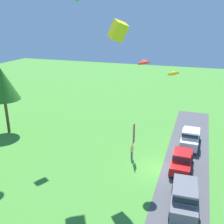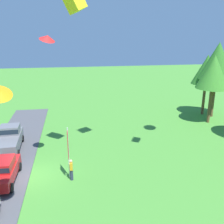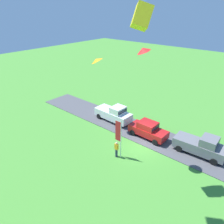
{
  "view_description": "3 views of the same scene",
  "coord_description": "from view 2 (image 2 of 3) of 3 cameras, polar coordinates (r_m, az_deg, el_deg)",
  "views": [
    {
      "loc": [
        -22.59,
        -2.82,
        13.84
      ],
      "look_at": [
        1.37,
        5.42,
        4.8
      ],
      "focal_mm": 42.0,
      "sensor_mm": 36.0,
      "label": 1
    },
    {
      "loc": [
        18.76,
        3.51,
        11.12
      ],
      "look_at": [
        -0.85,
        6.48,
        4.72
      ],
      "focal_mm": 42.0,
      "sensor_mm": 36.0,
      "label": 2
    },
    {
      "loc": [
        -10.12,
        16.74,
        13.62
      ],
      "look_at": [
        1.12,
        3.59,
        5.1
      ],
      "focal_mm": 35.0,
      "sensor_mm": 36.0,
      "label": 3
    }
  ],
  "objects": [
    {
      "name": "tree_center_back",
      "position": [
        35.36,
        22.04,
        10.27
      ],
      "size": [
        4.5,
        4.5,
        9.51
      ],
      "color": "brown",
      "rests_on": "ground"
    },
    {
      "name": "car_sedan_near_entrance",
      "position": [
        21.53,
        -22.74,
        -11.56
      ],
      "size": [
        4.43,
        2.01,
        1.84
      ],
      "color": "red",
      "rests_on": "ground"
    },
    {
      "name": "kite_delta_high_left",
      "position": [
        19.5,
        -13.89,
        15.44
      ],
      "size": [
        1.61,
        1.6,
        0.75
      ],
      "primitive_type": "cone",
      "rotation": [
        -0.38,
        0.0,
        5.42
      ],
      "color": "red"
    },
    {
      "name": "tree_far_left",
      "position": [
        36.13,
        19.96,
        8.64
      ],
      "size": [
        3.73,
        3.73,
        7.88
      ],
      "color": "brown",
      "rests_on": "ground"
    },
    {
      "name": "kite_box_over_trees",
      "position": [
        20.49,
        -8.24,
        22.78
      ],
      "size": [
        1.48,
        1.94,
        1.93
      ],
      "primitive_type": "cube",
      "rotation": [
        -0.34,
        0.3,
        3.8
      ],
      "color": "yellow"
    },
    {
      "name": "ground_plane",
      "position": [
        22.09,
        -16.98,
        -13.22
      ],
      "size": [
        120.0,
        120.0,
        0.0
      ],
      "primitive_type": "plane",
      "color": "#478E33"
    },
    {
      "name": "tree_lone_near",
      "position": [
        32.96,
        21.25,
        8.08
      ],
      "size": [
        3.87,
        3.87,
        8.17
      ],
      "color": "brown",
      "rests_on": "ground"
    },
    {
      "name": "pavement_strip",
      "position": [
        22.57,
        -23.1,
        -13.14
      ],
      "size": [
        36.0,
        4.4,
        0.06
      ],
      "primitive_type": "cube",
      "color": "#4C4C51",
      "rests_on": "ground"
    },
    {
      "name": "car_pickup_by_flagpole",
      "position": [
        26.75,
        -21.37,
        -5.41
      ],
      "size": [
        5.09,
        2.24,
        2.14
      ],
      "color": "slate",
      "rests_on": "ground"
    },
    {
      "name": "person_watching_sky",
      "position": [
        20.54,
        -8.85,
        -12.29
      ],
      "size": [
        0.36,
        0.24,
        1.71
      ],
      "color": "#2D334C",
      "rests_on": "ground"
    },
    {
      "name": "flag_banner",
      "position": [
        19.88,
        -9.53,
        -7.7
      ],
      "size": [
        0.71,
        0.08,
        4.14
      ],
      "color": "silver",
      "rests_on": "ground"
    }
  ]
}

